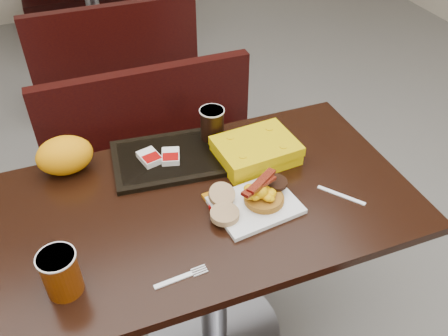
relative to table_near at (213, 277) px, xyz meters
name	(u,v)px	position (x,y,z in m)	size (l,w,h in m)	color
floor	(215,335)	(0.00, 0.00, -0.38)	(6.00, 7.00, 0.01)	gray
table_near	(213,277)	(0.00, 0.00, 0.00)	(1.20, 0.70, 0.75)	black
bench_near_n	(161,162)	(0.00, 0.70, -0.02)	(1.00, 0.46, 0.72)	black
table_far	(93,8)	(0.00, 2.60, 0.00)	(1.20, 0.70, 0.75)	black
bench_far_s	(111,50)	(0.00, 1.90, -0.02)	(1.00, 0.46, 0.72)	black
platter	(255,205)	(0.11, -0.08, 0.38)	(0.24, 0.19, 0.01)	white
pancake_stack	(264,197)	(0.14, -0.08, 0.40)	(0.12, 0.12, 0.02)	#9F6D1A
sausage_patty	(275,182)	(0.19, -0.05, 0.42)	(0.07, 0.07, 0.01)	black
scrambled_eggs	(260,193)	(0.12, -0.09, 0.43)	(0.08, 0.07, 0.04)	yellow
bacon_strips	(259,185)	(0.11, -0.08, 0.46)	(0.14, 0.06, 0.01)	#420504
muffin_bottom	(225,214)	(0.01, -0.10, 0.40)	(0.08, 0.08, 0.02)	tan
muffin_top	(222,195)	(0.02, -0.03, 0.41)	(0.08, 0.08, 0.02)	tan
coffee_cup_near	(61,273)	(-0.44, -0.18, 0.44)	(0.09, 0.09, 0.12)	#963D05
fork	(173,280)	(-0.19, -0.25, 0.38)	(0.14, 0.03, 0.00)	white
knife	(341,195)	(0.37, -0.13, 0.38)	(0.15, 0.01, 0.00)	white
condiment_syrup	(209,196)	(0.00, 0.01, 0.38)	(0.04, 0.03, 0.01)	#BC6908
condiment_ketchup	(216,204)	(0.00, -0.03, 0.38)	(0.04, 0.03, 0.01)	#8C0504
tray	(170,158)	(-0.06, 0.22, 0.38)	(0.37, 0.26, 0.02)	black
hashbrown_sleeve_left	(150,157)	(-0.13, 0.22, 0.40)	(0.06, 0.08, 0.02)	silver
hashbrown_sleeve_right	(171,156)	(-0.07, 0.20, 0.40)	(0.06, 0.08, 0.02)	silver
coffee_cup_far	(212,124)	(0.10, 0.27, 0.45)	(0.08, 0.08, 0.11)	black
clamshell	(256,151)	(0.20, 0.13, 0.41)	(0.25, 0.19, 0.07)	#D5AE03
paper_bag	(65,155)	(-0.38, 0.29, 0.44)	(0.18, 0.13, 0.12)	#FF9C08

